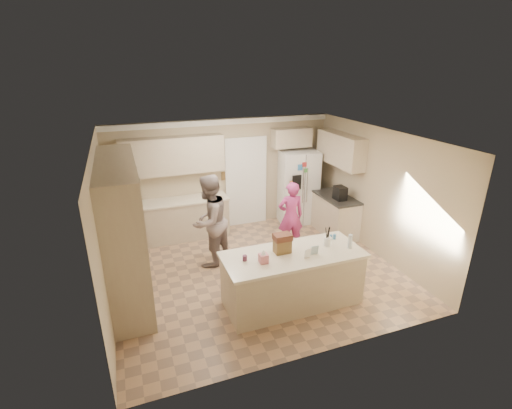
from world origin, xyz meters
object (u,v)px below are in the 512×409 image
object	(u,v)px
coffee_maker	(340,193)
island_base	(292,279)
refrigerator	(298,187)
teen_boy	(209,221)
tissue_box	(264,258)
utensil_crock	(328,241)
teen_girl	(291,216)
dollhouse_body	(282,246)

from	to	relation	value
coffee_maker	island_base	distance (m)	2.87
refrigerator	teen_boy	xyz separation A→B (m)	(-2.55, -1.32, 0.02)
coffee_maker	tissue_box	world-z (taller)	coffee_maker
island_base	utensil_crock	world-z (taller)	utensil_crock
island_base	tissue_box	bearing A→B (deg)	-169.70
island_base	teen_boy	size ratio (longest dim) A/B	1.20
island_base	tissue_box	world-z (taller)	tissue_box
refrigerator	teen_boy	world-z (taller)	teen_boy
refrigerator	teen_girl	xyz separation A→B (m)	(-0.80, -1.29, -0.15)
coffee_maker	island_base	world-z (taller)	coffee_maker
tissue_box	teen_girl	size ratio (longest dim) A/B	0.09
coffee_maker	dollhouse_body	distance (m)	2.84
coffee_maker	dollhouse_body	xyz separation A→B (m)	(-2.20, -1.80, -0.03)
dollhouse_body	refrigerator	bearing A→B (deg)	59.52
teen_girl	coffee_maker	bearing A→B (deg)	-166.46
refrigerator	teen_boy	distance (m)	2.87
refrigerator	teen_girl	distance (m)	1.52
island_base	teen_boy	distance (m)	2.04
dollhouse_body	utensil_crock	bearing A→B (deg)	-3.58
coffee_maker	teen_girl	world-z (taller)	teen_girl
utensil_crock	tissue_box	xyz separation A→B (m)	(-1.20, -0.15, -0.00)
coffee_maker	teen_boy	distance (m)	3.01
teen_girl	dollhouse_body	bearing A→B (deg)	68.18
island_base	utensil_crock	bearing A→B (deg)	4.40
utensil_crock	teen_boy	bearing A→B (deg)	133.52
coffee_maker	utensil_crock	size ratio (longest dim) A/B	2.00
refrigerator	dollhouse_body	size ratio (longest dim) A/B	6.92
tissue_box	teen_girl	bearing A→B (deg)	54.27
island_base	utensil_crock	size ratio (longest dim) A/B	14.67
refrigerator	coffee_maker	xyz separation A→B (m)	(0.46, -1.16, 0.17)
tissue_box	coffee_maker	bearing A→B (deg)	37.57
refrigerator	tissue_box	world-z (taller)	refrigerator
utensil_crock	teen_boy	world-z (taller)	teen_boy
tissue_box	teen_girl	world-z (taller)	teen_girl
refrigerator	utensil_crock	xyz separation A→B (m)	(-0.94, -3.01, 0.10)
refrigerator	tissue_box	bearing A→B (deg)	-116.57
island_base	dollhouse_body	distance (m)	0.62
refrigerator	island_base	bearing A→B (deg)	-109.92
teen_boy	teen_girl	world-z (taller)	teen_boy
refrigerator	teen_boy	bearing A→B (deg)	-144.99
refrigerator	utensil_crock	world-z (taller)	refrigerator
coffee_maker	island_base	bearing A→B (deg)	-137.17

